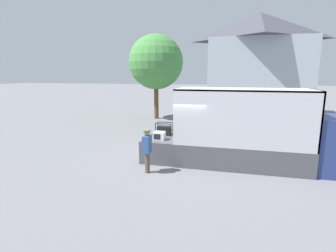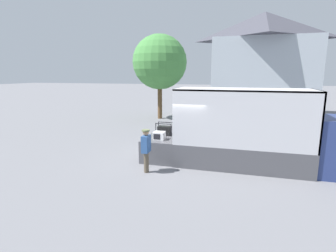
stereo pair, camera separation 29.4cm
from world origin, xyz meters
TOP-DOWN VIEW (x-y plane):
  - ground_plane at (0.00, 0.00)m, footprint 160.00×160.00m
  - box_truck at (4.13, -0.00)m, footprint 7.33×2.11m
  - tailgate_deck at (-0.71, 0.00)m, footprint 1.42×2.00m
  - microwave at (-0.73, -0.40)m, footprint 0.45×0.41m
  - portable_generator at (-0.73, 0.45)m, footprint 0.73×0.43m
  - worker_person at (-0.80, -1.80)m, footprint 0.29×0.44m
  - house_backdrop at (4.01, 13.44)m, footprint 8.18×6.78m
  - street_tree at (-3.91, 9.86)m, footprint 4.30×4.30m

SIDE VIEW (x-z plane):
  - ground_plane at x=0.00m, z-range 0.00..0.00m
  - tailgate_deck at x=-0.71m, z-range 0.00..0.93m
  - box_truck at x=4.13m, z-range -0.62..2.42m
  - worker_person at x=-0.80m, z-range 0.18..1.80m
  - microwave at x=-0.73m, z-range 0.93..1.25m
  - portable_generator at x=-0.73m, z-range 0.86..1.42m
  - house_backdrop at x=4.01m, z-range 0.08..8.65m
  - street_tree at x=-3.91m, z-range 1.17..7.85m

